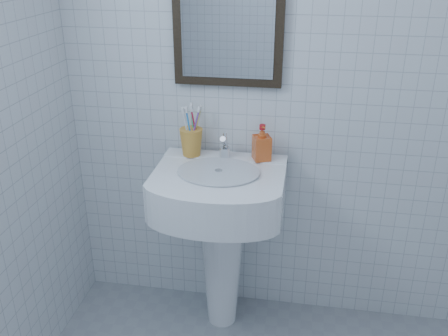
# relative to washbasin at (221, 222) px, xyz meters

# --- Properties ---
(wall_back) EXTENTS (2.20, 0.02, 2.50)m
(wall_back) POSITION_rel_washbasin_xyz_m (0.30, 0.21, 0.64)
(wall_back) COLOR silver
(wall_back) RESTS_ON ground
(washbasin) EXTENTS (0.59, 0.44, 0.91)m
(washbasin) POSITION_rel_washbasin_xyz_m (0.00, 0.00, 0.00)
(washbasin) COLOR white
(washbasin) RESTS_ON ground
(faucet) EXTENTS (0.05, 0.11, 0.13)m
(faucet) POSITION_rel_washbasin_xyz_m (0.00, 0.11, 0.34)
(faucet) COLOR silver
(faucet) RESTS_ON washbasin
(toothbrush_cup) EXTENTS (0.15, 0.15, 0.13)m
(toothbrush_cup) POSITION_rel_washbasin_xyz_m (-0.16, 0.12, 0.36)
(toothbrush_cup) COLOR gold
(toothbrush_cup) RESTS_ON washbasin
(soap_dispenser) EXTENTS (0.10, 0.10, 0.17)m
(soap_dispenser) POSITION_rel_washbasin_xyz_m (0.18, 0.12, 0.38)
(soap_dispenser) COLOR red
(soap_dispenser) RESTS_ON washbasin
(wall_mirror) EXTENTS (0.50, 0.04, 0.62)m
(wall_mirror) POSITION_rel_washbasin_xyz_m (0.00, 0.19, 0.94)
(wall_mirror) COLOR black
(wall_mirror) RESTS_ON wall_back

